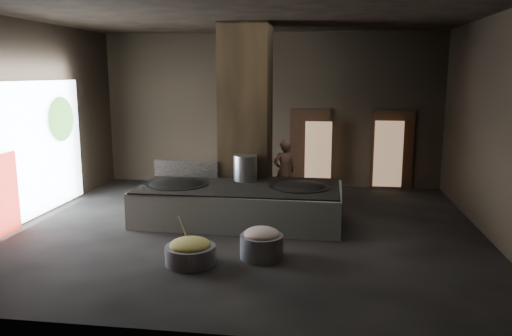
# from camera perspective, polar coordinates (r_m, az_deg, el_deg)

# --- Properties ---
(floor) EXTENTS (10.00, 9.00, 0.10)m
(floor) POSITION_cam_1_polar(r_m,az_deg,el_deg) (10.94, -1.16, -7.14)
(floor) COLOR black
(floor) RESTS_ON ground
(ceiling) EXTENTS (10.00, 9.00, 0.10)m
(ceiling) POSITION_cam_1_polar(r_m,az_deg,el_deg) (10.49, -1.26, 17.52)
(ceiling) COLOR black
(ceiling) RESTS_ON back_wall
(back_wall) EXTENTS (10.00, 0.10, 4.50)m
(back_wall) POSITION_cam_1_polar(r_m,az_deg,el_deg) (14.96, 1.61, 6.65)
(back_wall) COLOR black
(back_wall) RESTS_ON ground
(front_wall) EXTENTS (10.00, 0.10, 4.50)m
(front_wall) POSITION_cam_1_polar(r_m,az_deg,el_deg) (6.06, -8.12, 0.61)
(front_wall) COLOR black
(front_wall) RESTS_ON ground
(left_wall) EXTENTS (0.10, 9.00, 4.50)m
(left_wall) POSITION_cam_1_polar(r_m,az_deg,el_deg) (12.33, -25.13, 4.79)
(left_wall) COLOR black
(left_wall) RESTS_ON ground
(right_wall) EXTENTS (0.10, 9.00, 4.50)m
(right_wall) POSITION_cam_1_polar(r_m,az_deg,el_deg) (10.87, 26.15, 4.05)
(right_wall) COLOR black
(right_wall) RESTS_ON ground
(pillar) EXTENTS (1.20, 1.20, 4.50)m
(pillar) POSITION_cam_1_polar(r_m,az_deg,el_deg) (12.39, -1.16, 5.82)
(pillar) COLOR black
(pillar) RESTS_ON ground
(hearth_platform) EXTENTS (4.61, 2.28, 0.79)m
(hearth_platform) POSITION_cam_1_polar(r_m,az_deg,el_deg) (11.37, -1.90, -4.12)
(hearth_platform) COLOR silver
(hearth_platform) RESTS_ON ground
(platform_cap) EXTENTS (4.47, 2.14, 0.03)m
(platform_cap) POSITION_cam_1_polar(r_m,az_deg,el_deg) (11.27, -1.92, -2.06)
(platform_cap) COLOR black
(platform_cap) RESTS_ON hearth_platform
(wok_left) EXTENTS (1.44, 1.44, 0.40)m
(wok_left) POSITION_cam_1_polar(r_m,az_deg,el_deg) (11.57, -9.05, -2.18)
(wok_left) COLOR black
(wok_left) RESTS_ON hearth_platform
(wok_left_rim) EXTENTS (1.47, 1.47, 0.05)m
(wok_left_rim) POSITION_cam_1_polar(r_m,az_deg,el_deg) (11.56, -9.06, -1.85)
(wok_left_rim) COLOR black
(wok_left_rim) RESTS_ON hearth_platform
(wok_right) EXTENTS (1.34, 1.34, 0.38)m
(wok_right) POSITION_cam_1_polar(r_m,az_deg,el_deg) (11.18, 4.96, -2.54)
(wok_right) COLOR black
(wok_right) RESTS_ON hearth_platform
(wok_right_rim) EXTENTS (1.37, 1.37, 0.05)m
(wok_right_rim) POSITION_cam_1_polar(r_m,az_deg,el_deg) (11.17, 4.97, -2.19)
(wok_right_rim) COLOR black
(wok_right_rim) RESTS_ON hearth_platform
(stock_pot) EXTENTS (0.56, 0.56, 0.60)m
(stock_pot) POSITION_cam_1_polar(r_m,az_deg,el_deg) (11.73, -1.22, 0.02)
(stock_pot) COLOR #999DA0
(stock_pot) RESTS_ON hearth_platform
(splash_guard) EXTENTS (1.59, 0.09, 0.40)m
(splash_guard) POSITION_cam_1_polar(r_m,az_deg,el_deg) (12.26, -8.00, -0.09)
(splash_guard) COLOR black
(splash_guard) RESTS_ON hearth_platform
(cook) EXTENTS (0.71, 0.61, 1.64)m
(cook) POSITION_cam_1_polar(r_m,az_deg,el_deg) (12.96, 3.25, -0.37)
(cook) COLOR brown
(cook) RESTS_ON ground
(veg_basin) EXTENTS (1.02, 1.02, 0.33)m
(veg_basin) POSITION_cam_1_polar(r_m,az_deg,el_deg) (9.00, -7.51, -9.79)
(veg_basin) COLOR slate
(veg_basin) RESTS_ON ground
(veg_fill) EXTENTS (0.73, 0.73, 0.22)m
(veg_fill) POSITION_cam_1_polar(r_m,az_deg,el_deg) (8.94, -7.54, -8.68)
(veg_fill) COLOR #839D4C
(veg_fill) RESTS_ON veg_basin
(ladle) EXTENTS (0.12, 0.35, 0.63)m
(ladle) POSITION_cam_1_polar(r_m,az_deg,el_deg) (9.05, -8.23, -7.11)
(ladle) COLOR #999DA0
(ladle) RESTS_ON veg_basin
(meat_basin) EXTENTS (0.95, 0.95, 0.43)m
(meat_basin) POSITION_cam_1_polar(r_m,az_deg,el_deg) (9.18, 0.65, -8.94)
(meat_basin) COLOR slate
(meat_basin) RESTS_ON ground
(meat_fill) EXTENTS (0.65, 0.65, 0.25)m
(meat_fill) POSITION_cam_1_polar(r_m,az_deg,el_deg) (9.10, 0.65, -7.56)
(meat_fill) COLOR #AA7566
(meat_fill) RESTS_ON meat_basin
(doorway_near) EXTENTS (1.18, 0.08, 2.38)m
(doorway_near) POSITION_cam_1_polar(r_m,az_deg,el_deg) (14.90, 6.14, 2.13)
(doorway_near) COLOR black
(doorway_near) RESTS_ON ground
(doorway_near_glow) EXTENTS (0.77, 0.04, 1.81)m
(doorway_near_glow) POSITION_cam_1_polar(r_m,az_deg,el_deg) (14.66, 7.11, 1.77)
(doorway_near_glow) COLOR #8C6647
(doorway_near_glow) RESTS_ON ground
(doorway_far) EXTENTS (1.18, 0.08, 2.38)m
(doorway_far) POSITION_cam_1_polar(r_m,az_deg,el_deg) (15.02, 15.33, 1.88)
(doorway_far) COLOR black
(doorway_far) RESTS_ON ground
(doorway_far_glow) EXTENTS (0.80, 0.04, 1.90)m
(doorway_far_glow) POSITION_cam_1_polar(r_m,az_deg,el_deg) (14.76, 14.88, 1.55)
(doorway_far_glow) COLOR #8C6647
(doorway_far_glow) RESTS_ON ground
(left_opening) EXTENTS (0.04, 4.20, 3.10)m
(left_opening) POSITION_cam_1_polar(r_m,az_deg,el_deg) (12.52, -24.02, 1.95)
(left_opening) COLOR white
(left_opening) RESTS_ON ground
(pavilion_sliver) EXTENTS (0.05, 0.90, 1.70)m
(pavilion_sliver) POSITION_cam_1_polar(r_m,az_deg,el_deg) (11.55, -26.83, -2.74)
(pavilion_sliver) COLOR maroon
(pavilion_sliver) RESTS_ON ground
(tree_silhouette) EXTENTS (0.28, 1.10, 1.10)m
(tree_silhouette) POSITION_cam_1_polar(r_m,az_deg,el_deg) (13.34, -21.36, 5.22)
(tree_silhouette) COLOR #194714
(tree_silhouette) RESTS_ON left_opening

